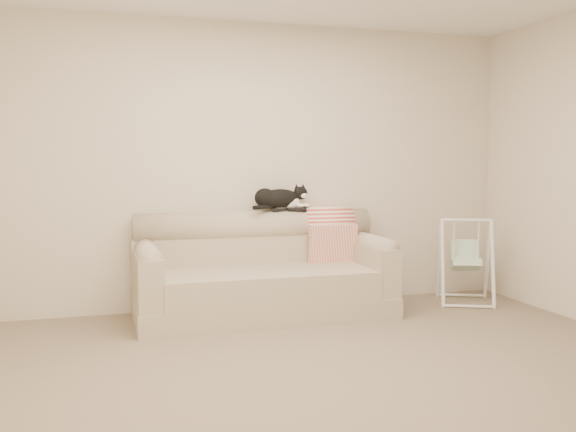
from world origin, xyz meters
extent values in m
plane|color=#736253|center=(0.00, 0.00, 0.00)|extent=(5.00, 5.00, 0.00)
cube|color=beige|center=(0.00, 2.00, 1.30)|extent=(5.00, 0.04, 2.60)
cube|color=beige|center=(0.00, -2.00, 1.30)|extent=(5.00, 0.04, 2.60)
cube|color=tan|center=(-0.01, 1.53, 0.09)|extent=(2.20, 0.90, 0.18)
cube|color=tan|center=(-0.01, 1.42, 0.30)|extent=(1.80, 0.68, 0.24)
cube|color=tan|center=(-0.01, 1.87, 0.43)|extent=(2.20, 0.22, 0.50)
cylinder|color=tan|center=(-0.01, 1.87, 0.76)|extent=(2.16, 0.28, 0.28)
cube|color=tan|center=(-1.00, 1.53, 0.39)|extent=(0.20, 0.88, 0.42)
cylinder|color=tan|center=(-1.00, 1.53, 0.60)|extent=(0.18, 0.84, 0.18)
cube|color=tan|center=(0.98, 1.53, 0.39)|extent=(0.20, 0.88, 0.42)
cylinder|color=tan|center=(0.98, 1.53, 0.60)|extent=(0.18, 0.84, 0.18)
cube|color=black|center=(0.23, 1.84, 0.91)|extent=(0.19, 0.11, 0.02)
cube|color=gray|center=(0.23, 1.84, 0.92)|extent=(0.11, 0.07, 0.01)
cube|color=black|center=(0.38, 1.81, 0.91)|extent=(0.18, 0.08, 0.02)
ellipsoid|color=black|center=(0.22, 1.86, 1.01)|extent=(0.45, 0.28, 0.17)
ellipsoid|color=black|center=(0.08, 1.84, 1.02)|extent=(0.23, 0.21, 0.17)
ellipsoid|color=white|center=(0.34, 1.86, 0.97)|extent=(0.18, 0.14, 0.12)
ellipsoid|color=black|center=(0.43, 1.87, 1.05)|extent=(0.15, 0.16, 0.12)
ellipsoid|color=white|center=(0.44, 1.82, 1.03)|extent=(0.08, 0.07, 0.05)
sphere|color=#BF7272|center=(0.45, 1.80, 1.03)|extent=(0.01, 0.01, 0.01)
cone|color=black|center=(0.39, 1.87, 1.11)|extent=(0.07, 0.08, 0.06)
cone|color=black|center=(0.46, 1.89, 1.11)|extent=(0.05, 0.06, 0.06)
sphere|color=#9A8015|center=(0.41, 1.82, 1.06)|extent=(0.02, 0.02, 0.02)
sphere|color=#9A8015|center=(0.46, 1.83, 1.06)|extent=(0.02, 0.02, 0.02)
ellipsoid|color=white|center=(0.41, 1.83, 0.94)|extent=(0.09, 0.11, 0.04)
ellipsoid|color=white|center=(0.47, 1.84, 0.94)|extent=(0.09, 0.11, 0.04)
cylinder|color=black|center=(0.03, 1.75, 0.94)|extent=(0.21, 0.15, 0.04)
cylinder|color=red|center=(0.69, 1.87, 0.76)|extent=(0.46, 0.33, 0.33)
cube|color=red|center=(0.69, 1.70, 0.56)|extent=(0.46, 0.09, 0.42)
cylinder|color=white|center=(1.71, 1.51, 0.39)|extent=(0.15, 0.27, 0.80)
cylinder|color=white|center=(1.81, 1.73, 0.39)|extent=(0.15, 0.27, 0.80)
cylinder|color=white|center=(2.13, 1.33, 0.39)|extent=(0.15, 0.27, 0.80)
cylinder|color=white|center=(2.23, 1.55, 0.39)|extent=(0.15, 0.27, 0.80)
cylinder|color=white|center=(1.97, 1.53, 0.79)|extent=(0.43, 0.22, 0.04)
cylinder|color=white|center=(1.87, 1.31, 0.02)|extent=(0.43, 0.21, 0.03)
cylinder|color=white|center=(2.07, 1.75, 0.02)|extent=(0.43, 0.21, 0.03)
cube|color=white|center=(1.96, 1.51, 0.37)|extent=(0.34, 0.32, 0.15)
cube|color=white|center=(2.00, 1.60, 0.49)|extent=(0.29, 0.22, 0.21)
cylinder|color=white|center=(1.87, 1.58, 0.60)|extent=(0.01, 0.01, 0.38)
cylinder|color=white|center=(2.07, 1.48, 0.60)|extent=(0.01, 0.01, 0.38)
camera|label=1|loc=(-1.38, -3.76, 1.36)|focal=40.00mm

